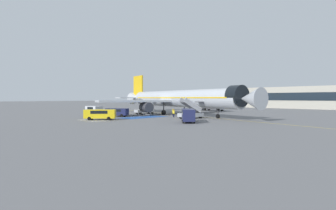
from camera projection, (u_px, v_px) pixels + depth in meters
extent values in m
plane|color=slate|center=(184.00, 115.00, 61.40)|extent=(600.00, 600.00, 0.00)
cube|color=gold|center=(178.00, 115.00, 61.90)|extent=(79.78, 16.24, 0.01)
cube|color=#2856A8|center=(143.00, 117.00, 54.24)|extent=(4.99, 10.21, 0.01)
cube|color=silver|center=(86.00, 119.00, 48.47)|extent=(0.44, 3.60, 0.01)
cube|color=silver|center=(90.00, 120.00, 47.62)|extent=(0.44, 3.60, 0.01)
cube|color=silver|center=(93.00, 120.00, 46.78)|extent=(0.44, 3.60, 0.01)
cube|color=silver|center=(96.00, 121.00, 45.93)|extent=(0.44, 3.60, 0.01)
cube|color=silver|center=(100.00, 121.00, 45.08)|extent=(0.44, 3.60, 0.01)
cylinder|color=#B7BCC4|center=(178.00, 99.00, 61.79)|extent=(37.38, 11.19, 3.91)
cone|color=#B7BCC4|center=(251.00, 99.00, 44.49)|extent=(4.97, 4.60, 3.83)
cone|color=#B7BCC4|center=(137.00, 98.00, 79.75)|extent=(6.49, 4.83, 3.75)
cylinder|color=black|center=(237.00, 96.00, 46.91)|extent=(3.08, 4.33, 3.95)
cube|color=#EAB214|center=(178.00, 98.00, 61.79)|extent=(34.46, 10.68, 0.24)
cube|color=#B7BCC4|center=(199.00, 101.00, 69.94)|extent=(5.72, 17.99, 0.44)
cylinder|color=#38383D|center=(198.00, 106.00, 67.64)|extent=(3.27, 2.75, 2.22)
cube|color=#B7BCC4|center=(136.00, 101.00, 59.65)|extent=(10.31, 18.29, 0.44)
cylinder|color=#38383D|center=(146.00, 107.00, 59.16)|extent=(3.27, 2.75, 2.22)
cube|color=#EAB214|center=(138.00, 86.00, 78.91)|extent=(5.43, 1.43, 5.81)
cube|color=#B7BCC4|center=(150.00, 98.00, 80.58)|extent=(4.68, 6.82, 0.24)
cube|color=#B7BCC4|center=(128.00, 98.00, 76.46)|extent=(4.68, 6.82, 0.24)
cylinder|color=#38383D|center=(218.00, 108.00, 50.98)|extent=(0.20, 0.20, 3.04)
cylinder|color=black|center=(218.00, 116.00, 51.02)|extent=(0.88, 0.44, 0.84)
cylinder|color=#38383D|center=(184.00, 106.00, 64.98)|extent=(0.24, 0.24, 2.72)
cylinder|color=black|center=(184.00, 112.00, 65.02)|extent=(1.20, 0.81, 1.10)
cylinder|color=#38383D|center=(164.00, 107.00, 61.59)|extent=(0.24, 0.24, 2.72)
cylinder|color=black|center=(164.00, 113.00, 61.63)|extent=(1.20, 0.81, 1.10)
cube|color=#ADB2BA|center=(191.00, 115.00, 50.81)|extent=(3.10, 5.14, 0.70)
cylinder|color=black|center=(194.00, 116.00, 52.53)|extent=(0.35, 0.73, 0.70)
cylinder|color=black|center=(200.00, 117.00, 50.98)|extent=(0.35, 0.73, 0.70)
cylinder|color=black|center=(181.00, 117.00, 50.67)|extent=(0.35, 0.73, 0.70)
cylinder|color=black|center=(187.00, 117.00, 49.11)|extent=(0.35, 0.73, 0.70)
cube|color=#4C4C51|center=(191.00, 108.00, 50.77)|extent=(2.22, 4.36, 2.31)
cube|color=#4C4C51|center=(200.00, 102.00, 52.01)|extent=(1.83, 1.40, 0.12)
cube|color=silver|center=(188.00, 105.00, 51.40)|extent=(0.95, 4.45, 3.01)
cube|color=silver|center=(193.00, 105.00, 50.12)|extent=(0.95, 4.45, 3.01)
cube|color=#ADB2BA|center=(144.00, 111.00, 66.33)|extent=(3.10, 5.14, 0.70)
cylinder|color=black|center=(148.00, 112.00, 68.05)|extent=(0.35, 0.73, 0.70)
cylinder|color=black|center=(152.00, 112.00, 66.50)|extent=(0.35, 0.73, 0.70)
cylinder|color=black|center=(137.00, 112.00, 66.19)|extent=(0.35, 0.73, 0.70)
cylinder|color=black|center=(140.00, 113.00, 64.63)|extent=(0.35, 0.73, 0.70)
cube|color=#4C4C51|center=(144.00, 105.00, 66.29)|extent=(2.22, 4.35, 2.21)
cube|color=#4C4C51|center=(152.00, 101.00, 67.53)|extent=(1.83, 1.40, 0.12)
cube|color=silver|center=(143.00, 104.00, 66.92)|extent=(0.95, 4.43, 2.92)
cube|color=silver|center=(146.00, 104.00, 65.64)|extent=(0.95, 4.43, 2.92)
cube|color=#38383D|center=(208.00, 108.00, 82.68)|extent=(9.63, 3.13, 0.60)
cube|color=silver|center=(221.00, 107.00, 79.62)|extent=(2.26, 2.51, 1.60)
cube|color=black|center=(224.00, 106.00, 78.92)|extent=(0.17, 2.00, 0.70)
cylinder|color=#B7BCC4|center=(207.00, 103.00, 82.91)|extent=(6.68, 2.87, 2.44)
cylinder|color=gold|center=(207.00, 103.00, 82.91)|extent=(0.52, 2.51, 2.49)
cylinder|color=black|center=(222.00, 109.00, 80.81)|extent=(0.98, 0.34, 0.96)
cylinder|color=black|center=(218.00, 110.00, 79.02)|extent=(0.98, 0.34, 0.96)
cylinder|color=black|center=(209.00, 109.00, 83.93)|extent=(0.98, 0.34, 0.96)
cylinder|color=black|center=(205.00, 109.00, 82.14)|extent=(0.98, 0.34, 0.96)
cylinder|color=black|center=(202.00, 109.00, 85.66)|extent=(0.98, 0.34, 0.96)
cylinder|color=black|center=(198.00, 109.00, 83.87)|extent=(0.98, 0.34, 0.96)
cube|color=silver|center=(94.00, 110.00, 62.57)|extent=(4.43, 2.43, 1.72)
cube|color=black|center=(94.00, 108.00, 62.56)|extent=(2.51, 2.31, 0.62)
cylinder|color=black|center=(101.00, 113.00, 62.47)|extent=(0.65, 0.25, 0.64)
cylinder|color=black|center=(94.00, 114.00, 61.00)|extent=(0.65, 0.25, 0.64)
cylinder|color=black|center=(94.00, 113.00, 64.18)|extent=(0.65, 0.25, 0.64)
cylinder|color=black|center=(87.00, 113.00, 62.71)|extent=(0.65, 0.25, 0.64)
cube|color=#1E234C|center=(117.00, 112.00, 55.95)|extent=(4.97, 3.95, 1.43)
cube|color=black|center=(117.00, 110.00, 55.94)|extent=(3.17, 2.91, 0.52)
cylinder|color=black|center=(109.00, 115.00, 55.52)|extent=(0.65, 0.50, 0.64)
cylinder|color=black|center=(113.00, 115.00, 57.14)|extent=(0.65, 0.50, 0.64)
cylinder|color=black|center=(122.00, 115.00, 54.79)|extent=(0.65, 0.50, 0.64)
cylinder|color=black|center=(125.00, 115.00, 56.41)|extent=(0.65, 0.50, 0.64)
cube|color=yellow|center=(100.00, 114.00, 47.56)|extent=(5.21, 5.44, 1.57)
cube|color=black|center=(100.00, 112.00, 47.55)|extent=(3.56, 3.63, 0.56)
cylinder|color=black|center=(110.00, 118.00, 48.60)|extent=(0.58, 0.61, 0.64)
cylinder|color=black|center=(109.00, 118.00, 46.73)|extent=(0.58, 0.61, 0.64)
cylinder|color=black|center=(92.00, 118.00, 48.43)|extent=(0.58, 0.61, 0.64)
cylinder|color=black|center=(89.00, 119.00, 46.56)|extent=(0.58, 0.61, 0.64)
cube|color=#1E234C|center=(188.00, 115.00, 42.83)|extent=(5.21, 5.32, 1.84)
cube|color=black|center=(188.00, 112.00, 42.82)|extent=(3.51, 3.54, 0.66)
cylinder|color=black|center=(194.00, 121.00, 41.12)|extent=(0.59, 0.60, 0.64)
cylinder|color=black|center=(183.00, 121.00, 41.15)|extent=(0.59, 0.60, 0.64)
cylinder|color=black|center=(193.00, 120.00, 44.55)|extent=(0.59, 0.60, 0.64)
cylinder|color=black|center=(182.00, 119.00, 44.58)|extent=(0.59, 0.60, 0.64)
cube|color=gray|center=(147.00, 114.00, 60.24)|extent=(2.93, 2.21, 0.12)
cylinder|color=black|center=(142.00, 114.00, 60.16)|extent=(0.41, 0.21, 0.40)
cylinder|color=black|center=(145.00, 114.00, 61.29)|extent=(0.41, 0.21, 0.40)
cylinder|color=black|center=(150.00, 115.00, 59.20)|extent=(0.41, 0.21, 0.40)
cylinder|color=black|center=(153.00, 114.00, 60.33)|extent=(0.41, 0.21, 0.40)
cylinder|color=gray|center=(141.00, 113.00, 60.17)|extent=(0.05, 0.05, 0.55)
cylinder|color=gray|center=(144.00, 112.00, 61.40)|extent=(0.05, 0.05, 0.55)
cylinder|color=gray|center=(150.00, 113.00, 59.07)|extent=(0.05, 0.05, 0.55)
cylinder|color=gray|center=(153.00, 113.00, 60.29)|extent=(0.05, 0.05, 0.55)
cylinder|color=#191E38|center=(174.00, 114.00, 58.44)|extent=(0.14, 0.14, 0.80)
cylinder|color=#191E38|center=(173.00, 114.00, 58.37)|extent=(0.14, 0.14, 0.80)
cube|color=yellow|center=(173.00, 111.00, 58.38)|extent=(0.36, 0.47, 0.63)
cube|color=silver|center=(173.00, 111.00, 58.38)|extent=(0.37, 0.48, 0.06)
sphere|color=tan|center=(173.00, 109.00, 58.37)|extent=(0.22, 0.22, 0.22)
cylinder|color=#191E38|center=(174.00, 115.00, 54.11)|extent=(0.14, 0.14, 0.77)
cylinder|color=#191E38|center=(173.00, 115.00, 54.20)|extent=(0.14, 0.14, 0.77)
cube|color=yellow|center=(174.00, 112.00, 54.14)|extent=(0.46, 0.32, 0.61)
cube|color=silver|center=(174.00, 112.00, 54.14)|extent=(0.47, 0.33, 0.06)
sphere|color=#9E704C|center=(174.00, 110.00, 54.13)|extent=(0.21, 0.21, 0.21)
cube|color=#B2AD9E|center=(289.00, 98.00, 103.11)|extent=(79.35, 12.00, 8.22)
cube|color=#19232D|center=(283.00, 97.00, 98.82)|extent=(76.18, 0.10, 2.88)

